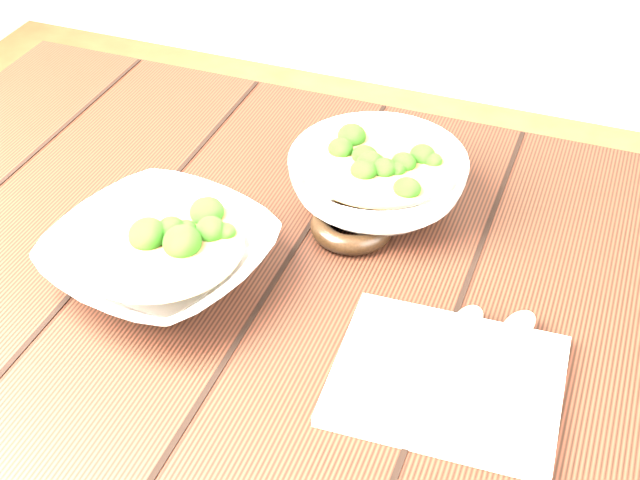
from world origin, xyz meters
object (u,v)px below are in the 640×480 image
table (296,356)px  soup_bowl_front (161,256)px  soup_bowl_back (377,179)px  napkin (447,380)px  trivet (352,225)px

table → soup_bowl_front: 0.21m
table → soup_bowl_back: bearing=76.4°
table → soup_bowl_front: size_ratio=4.32×
table → napkin: bearing=-24.0°
napkin → trivet: bearing=127.6°
napkin → soup_bowl_front: bearing=169.6°
table → trivet: bearing=72.9°
table → trivet: size_ratio=12.21×
soup_bowl_front → napkin: bearing=-7.3°
soup_bowl_back → table: bearing=-103.6°
table → trivet: 0.17m
napkin → table: bearing=152.9°
soup_bowl_front → napkin: (0.33, -0.04, -0.02)m
soup_bowl_back → trivet: (-0.01, -0.07, -0.03)m
soup_bowl_front → napkin: size_ratio=1.27×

